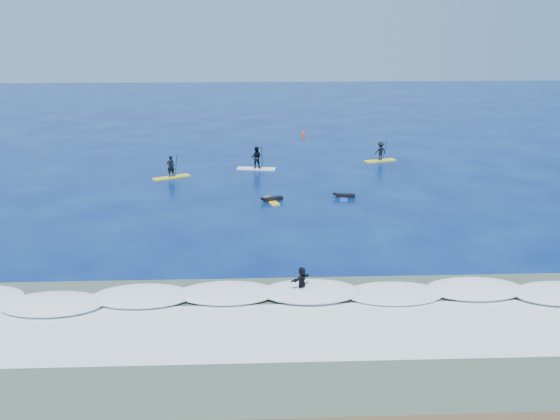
{
  "coord_description": "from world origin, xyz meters",
  "views": [
    {
      "loc": [
        -1.56,
        -36.7,
        13.22
      ],
      "look_at": [
        0.01,
        1.88,
        0.6
      ],
      "focal_mm": 40.0,
      "sensor_mm": 36.0,
      "label": 1
    }
  ],
  "objects_px": {
    "sup_paddler_center": "(256,160)",
    "prone_paddler_far": "(344,196)",
    "prone_paddler_near": "(272,200)",
    "marker_buoy": "(303,134)",
    "sup_paddler_right": "(380,153)",
    "sup_paddler_left": "(171,170)",
    "wave_surfer": "(302,282)"
  },
  "relations": [
    {
      "from": "sup_paddler_center",
      "to": "prone_paddler_far",
      "type": "bearing_deg",
      "value": -45.26
    },
    {
      "from": "sup_paddler_left",
      "to": "marker_buoy",
      "type": "distance_m",
      "value": 19.97
    },
    {
      "from": "sup_paddler_left",
      "to": "marker_buoy",
      "type": "height_order",
      "value": "sup_paddler_left"
    },
    {
      "from": "sup_paddler_left",
      "to": "marker_buoy",
      "type": "bearing_deg",
      "value": 24.48
    },
    {
      "from": "prone_paddler_near",
      "to": "wave_surfer",
      "type": "relative_size",
      "value": 1.21
    },
    {
      "from": "sup_paddler_center",
      "to": "wave_surfer",
      "type": "relative_size",
      "value": 1.88
    },
    {
      "from": "sup_paddler_right",
      "to": "prone_paddler_far",
      "type": "relative_size",
      "value": 1.42
    },
    {
      "from": "marker_buoy",
      "to": "sup_paddler_right",
      "type": "bearing_deg",
      "value": -61.01
    },
    {
      "from": "sup_paddler_center",
      "to": "marker_buoy",
      "type": "bearing_deg",
      "value": 78.3
    },
    {
      "from": "sup_paddler_right",
      "to": "prone_paddler_near",
      "type": "relative_size",
      "value": 1.38
    },
    {
      "from": "sup_paddler_left",
      "to": "prone_paddler_far",
      "type": "xyz_separation_m",
      "value": [
        13.23,
        -6.18,
        -0.52
      ]
    },
    {
      "from": "wave_surfer",
      "to": "marker_buoy",
      "type": "bearing_deg",
      "value": 43.45
    },
    {
      "from": "sup_paddler_center",
      "to": "prone_paddler_near",
      "type": "relative_size",
      "value": 1.55
    },
    {
      "from": "sup_paddler_left",
      "to": "sup_paddler_right",
      "type": "bearing_deg",
      "value": -13.15
    },
    {
      "from": "prone_paddler_near",
      "to": "marker_buoy",
      "type": "relative_size",
      "value": 2.83
    },
    {
      "from": "sup_paddler_right",
      "to": "wave_surfer",
      "type": "distance_m",
      "value": 28.7
    },
    {
      "from": "sup_paddler_left",
      "to": "prone_paddler_near",
      "type": "xyz_separation_m",
      "value": [
        7.96,
        -6.81,
        -0.52
      ]
    },
    {
      "from": "sup_paddler_center",
      "to": "wave_surfer",
      "type": "distance_m",
      "value": 24.82
    },
    {
      "from": "sup_paddler_center",
      "to": "prone_paddler_far",
      "type": "distance_m",
      "value": 10.79
    },
    {
      "from": "prone_paddler_near",
      "to": "marker_buoy",
      "type": "xyz_separation_m",
      "value": [
        4.01,
        22.8,
        0.18
      ]
    },
    {
      "from": "sup_paddler_center",
      "to": "marker_buoy",
      "type": "height_order",
      "value": "sup_paddler_center"
    },
    {
      "from": "sup_paddler_center",
      "to": "prone_paddler_near",
      "type": "bearing_deg",
      "value": -74.82
    },
    {
      "from": "sup_paddler_right",
      "to": "prone_paddler_far",
      "type": "xyz_separation_m",
      "value": [
        -4.8,
        -11.21,
        -0.65
      ]
    },
    {
      "from": "prone_paddler_far",
      "to": "wave_surfer",
      "type": "bearing_deg",
      "value": 174.1
    },
    {
      "from": "prone_paddler_far",
      "to": "prone_paddler_near",
      "type": "bearing_deg",
      "value": 105.83
    },
    {
      "from": "sup_paddler_left",
      "to": "prone_paddler_near",
      "type": "height_order",
      "value": "sup_paddler_left"
    },
    {
      "from": "prone_paddler_far",
      "to": "marker_buoy",
      "type": "distance_m",
      "value": 22.21
    },
    {
      "from": "wave_surfer",
      "to": "prone_paddler_far",
      "type": "bearing_deg",
      "value": 33.0
    },
    {
      "from": "wave_surfer",
      "to": "sup_paddler_center",
      "type": "bearing_deg",
      "value": 52.66
    },
    {
      "from": "prone_paddler_far",
      "to": "wave_surfer",
      "type": "distance_m",
      "value": 16.59
    },
    {
      "from": "sup_paddler_right",
      "to": "prone_paddler_near",
      "type": "xyz_separation_m",
      "value": [
        -10.08,
        -11.84,
        -0.64
      ]
    },
    {
      "from": "sup_paddler_right",
      "to": "sup_paddler_left",
      "type": "bearing_deg",
      "value": 178.78
    }
  ]
}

